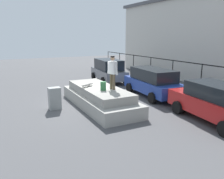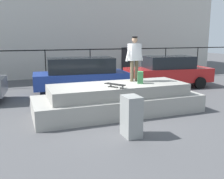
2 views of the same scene
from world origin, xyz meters
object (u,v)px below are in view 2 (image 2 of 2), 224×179
(skateboard, at_px, (115,84))
(skateboarder, at_px, (134,56))
(car_red_sedan_far, at_px, (168,71))
(utility_box, at_px, (131,116))
(car_blue_hatchback_mid, at_px, (81,74))
(backpack, at_px, (140,77))

(skateboard, bearing_deg, skateboarder, 38.71)
(car_red_sedan_far, xyz_separation_m, utility_box, (-5.01, -5.95, -0.30))
(car_red_sedan_far, bearing_deg, car_blue_hatchback_mid, 177.41)
(backpack, bearing_deg, skateboard, -46.70)
(skateboarder, bearing_deg, car_blue_hatchback_mid, 109.72)
(skateboarder, relative_size, utility_box, 1.47)
(skateboarder, distance_m, backpack, 0.93)
(skateboarder, relative_size, car_blue_hatchback_mid, 0.36)
(skateboard, xyz_separation_m, utility_box, (-0.19, -1.75, -0.59))
(skateboarder, xyz_separation_m, skateboard, (-1.16, -0.93, -0.88))
(car_red_sedan_far, bearing_deg, utility_box, -130.08)
(skateboarder, xyz_separation_m, backpack, (-0.00, -0.53, -0.77))
(skateboard, relative_size, backpack, 1.76)
(backpack, relative_size, utility_box, 0.38)
(car_blue_hatchback_mid, bearing_deg, skateboard, -88.78)
(skateboarder, xyz_separation_m, car_blue_hatchback_mid, (-1.25, 3.50, -1.12))
(skateboarder, bearing_deg, backpack, -90.10)
(skateboard, height_order, car_blue_hatchback_mid, car_blue_hatchback_mid)
(skateboarder, xyz_separation_m, utility_box, (-1.35, -2.68, -1.47))
(backpack, relative_size, car_red_sedan_far, 0.09)
(skateboarder, relative_size, skateboard, 2.20)
(backpack, distance_m, car_red_sedan_far, 5.29)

